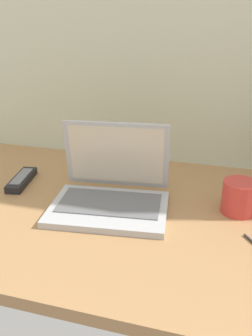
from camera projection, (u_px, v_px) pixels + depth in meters
name	position (u px, v px, depth m)	size (l,w,h in m)	color
desk	(140.00, 215.00, 0.98)	(1.60, 0.76, 0.03)	#A87A4C
laptop	(111.00, 189.00, 0.99)	(0.33, 0.29, 0.22)	#B2B5BA
coffee_mug	(240.00, 197.00, 0.95)	(0.13, 0.09, 0.09)	red
remote_control_near	(22.00, 180.00, 1.13)	(0.07, 0.17, 0.02)	black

